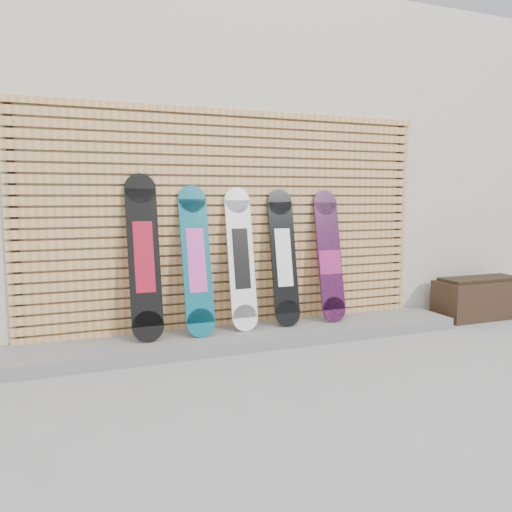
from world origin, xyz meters
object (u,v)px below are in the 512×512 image
object	(u,v)px
snowboard_1	(196,260)
snowboard_0	(144,257)
snowboard_3	(284,257)
snowboard_4	(329,257)
planter_box	(479,298)
snowboard_2	(241,259)

from	to	relation	value
snowboard_1	snowboard_0	bearing A→B (deg)	178.94
snowboard_3	snowboard_4	bearing A→B (deg)	-0.84
snowboard_0	snowboard_1	distance (m)	0.49
snowboard_4	snowboard_3	bearing A→B (deg)	179.16
snowboard_1	snowboard_4	size ratio (longest dim) A/B	1.03
planter_box	snowboard_0	bearing A→B (deg)	178.11
snowboard_3	snowboard_4	distance (m)	0.53
planter_box	snowboard_0	distance (m)	3.96
snowboard_2	snowboard_4	distance (m)	1.00
planter_box	snowboard_4	xyz separation A→B (m)	(-1.96, 0.14, 0.56)
snowboard_4	snowboard_1	bearing A→B (deg)	-179.04
snowboard_1	snowboard_3	bearing A→B (deg)	1.98
planter_box	snowboard_1	xyz separation A→B (m)	(-3.42, 0.12, 0.60)
snowboard_1	snowboard_2	distance (m)	0.46
snowboard_0	snowboard_3	bearing A→B (deg)	0.93
planter_box	snowboard_3	distance (m)	2.56
planter_box	snowboard_1	distance (m)	3.47
snowboard_2	planter_box	bearing A→B (deg)	-2.91
planter_box	snowboard_4	size ratio (longest dim) A/B	0.78
snowboard_2	snowboard_3	world-z (taller)	snowboard_2
snowboard_3	snowboard_4	size ratio (longest dim) A/B	1.00
planter_box	snowboard_4	distance (m)	2.04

